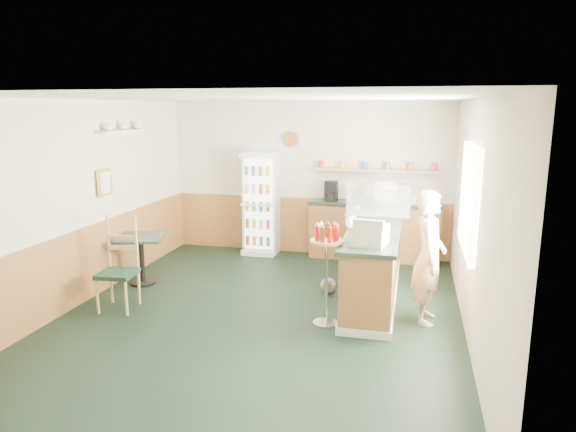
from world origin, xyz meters
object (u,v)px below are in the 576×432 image
(cafe_table, at_px, (141,250))
(condiment_stand, at_px, (326,258))
(cafe_chair, at_px, (121,260))
(cash_register, at_px, (369,235))
(drinks_fridge, at_px, (261,203))
(display_case, at_px, (379,200))
(shopkeeper, at_px, (429,257))

(cafe_table, bearing_deg, condiment_stand, -15.39)
(condiment_stand, height_order, cafe_table, condiment_stand)
(cafe_table, distance_m, cafe_chair, 0.91)
(cafe_table, bearing_deg, cash_register, -11.62)
(drinks_fridge, relative_size, cafe_chair, 1.51)
(display_case, xyz_separation_m, shopkeeper, (0.70, -1.27, -0.45))
(drinks_fridge, height_order, shopkeeper, drinks_fridge)
(condiment_stand, height_order, cafe_chair, condiment_stand)
(drinks_fridge, relative_size, condiment_stand, 1.49)
(cash_register, distance_m, cafe_chair, 3.24)
(condiment_stand, bearing_deg, drinks_fridge, 120.38)
(display_case, xyz_separation_m, condiment_stand, (-0.49, -1.65, -0.43))
(cash_register, relative_size, cafe_chair, 0.34)
(drinks_fridge, xyz_separation_m, cash_register, (2.15, -2.74, 0.21))
(cash_register, bearing_deg, display_case, 100.08)
(drinks_fridge, xyz_separation_m, display_case, (2.15, -1.19, 0.35))
(display_case, bearing_deg, drinks_fridge, 151.00)
(condiment_stand, bearing_deg, display_case, 73.51)
(display_case, height_order, cafe_chair, display_case)
(drinks_fridge, bearing_deg, cafe_table, -121.38)
(cafe_table, bearing_deg, shopkeeper, -5.92)
(cash_register, bearing_deg, cafe_table, 178.46)
(shopkeeper, distance_m, cafe_table, 4.13)
(shopkeeper, xyz_separation_m, cafe_chair, (-3.90, -0.45, -0.19))
(cash_register, relative_size, condiment_stand, 0.34)
(cafe_table, relative_size, cafe_chair, 0.68)
(drinks_fridge, xyz_separation_m, cafe_chair, (-1.04, -2.92, -0.28))
(drinks_fridge, distance_m, shopkeeper, 3.77)
(display_case, xyz_separation_m, cash_register, (0.00, -1.55, -0.14))
(shopkeeper, height_order, cafe_chair, shopkeeper)
(shopkeeper, bearing_deg, display_case, 30.75)
(drinks_fridge, bearing_deg, display_case, -29.00)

